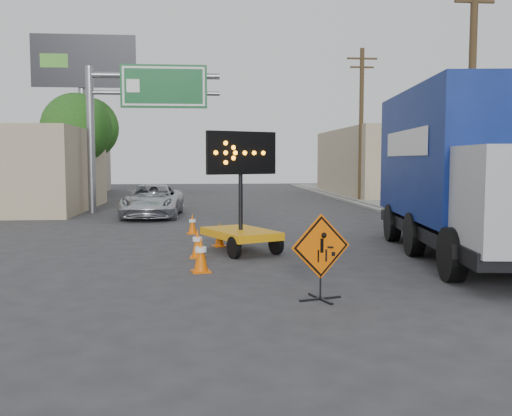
{
  "coord_description": "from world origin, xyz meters",
  "views": [
    {
      "loc": [
        -1.24,
        -9.24,
        2.51
      ],
      "look_at": [
        -0.14,
        2.96,
        1.47
      ],
      "focal_mm": 40.0,
      "sensor_mm": 36.0,
      "label": 1
    }
  ],
  "objects": [
    {
      "name": "arrow_board",
      "position": [
        -0.28,
        6.03,
        0.72
      ],
      "size": [
        2.21,
        2.65,
        3.26
      ],
      "rotation": [
        0.0,
        0.0,
        0.43
      ],
      "color": "orange",
      "rests_on": "ground"
    },
    {
      "name": "cone_a",
      "position": [
        -1.34,
        3.39,
        0.4
      ],
      "size": [
        0.47,
        0.47,
        0.81
      ],
      "rotation": [
        0.0,
        0.0,
        0.18
      ],
      "color": "#DD5904",
      "rests_on": "ground"
    },
    {
      "name": "curb_right",
      "position": [
        7.2,
        15.0,
        0.06
      ],
      "size": [
        0.4,
        60.0,
        0.12
      ],
      "primitive_type": "cube",
      "color": "gray",
      "rests_on": "ground"
    },
    {
      "name": "box_truck",
      "position": [
        5.45,
        4.86,
        1.98
      ],
      "size": [
        3.8,
        9.47,
        4.37
      ],
      "rotation": [
        0.0,
        0.0,
        -0.12
      ],
      "color": "black",
      "rests_on": "ground"
    },
    {
      "name": "cone_c",
      "position": [
        -0.83,
        7.16,
        0.35
      ],
      "size": [
        0.46,
        0.46,
        0.7
      ],
      "rotation": [
        0.0,
        0.0,
        0.41
      ],
      "color": "#DD5904",
      "rests_on": "ground"
    },
    {
      "name": "sidewalk_right",
      "position": [
        9.5,
        15.0,
        0.07
      ],
      "size": [
        4.0,
        60.0,
        0.15
      ],
      "primitive_type": "cube",
      "color": "gray",
      "rests_on": "ground"
    },
    {
      "name": "ground",
      "position": [
        0.0,
        0.0,
        0.0
      ],
      "size": [
        100.0,
        100.0,
        0.0
      ],
      "primitive_type": "plane",
      "color": "#2D2D30",
      "rests_on": "ground"
    },
    {
      "name": "cone_b",
      "position": [
        -1.44,
        5.28,
        0.38
      ],
      "size": [
        0.4,
        0.4,
        0.76
      ],
      "rotation": [
        0.0,
        0.0,
        -0.04
      ],
      "color": "#DD5904",
      "rests_on": "ground"
    },
    {
      "name": "construction_sign",
      "position": [
        0.81,
        0.67,
        0.82
      ],
      "size": [
        1.12,
        0.81,
        1.55
      ],
      "rotation": [
        0.0,
        0.0,
        0.31
      ],
      "color": "black",
      "rests_on": "ground"
    },
    {
      "name": "building_right_far",
      "position": [
        13.0,
        30.0,
        2.3
      ],
      "size": [
        10.0,
        14.0,
        4.6
      ],
      "primitive_type": "cube",
      "color": "tan",
      "rests_on": "ground"
    },
    {
      "name": "highway_gantry",
      "position": [
        -4.43,
        17.96,
        5.07
      ],
      "size": [
        6.18,
        0.38,
        6.9
      ],
      "color": "slate",
      "rests_on": "ground"
    },
    {
      "name": "tree_left_far",
      "position": [
        -9.0,
        30.0,
        4.6
      ],
      "size": [
        4.1,
        4.1,
        6.66
      ],
      "color": "#41331C",
      "rests_on": "ground"
    },
    {
      "name": "storefront_left_far",
      "position": [
        -15.0,
        34.0,
        2.2
      ],
      "size": [
        12.0,
        10.0,
        4.4
      ],
      "primitive_type": "cube",
      "color": "#A9988D",
      "rests_on": "ground"
    },
    {
      "name": "tree_left_near",
      "position": [
        -8.0,
        22.0,
        4.16
      ],
      "size": [
        3.71,
        3.71,
        6.03
      ],
      "color": "#41331C",
      "rests_on": "ground"
    },
    {
      "name": "cone_d",
      "position": [
        -1.67,
        9.99,
        0.35
      ],
      "size": [
        0.42,
        0.42,
        0.7
      ],
      "rotation": [
        0.0,
        0.0,
        0.21
      ],
      "color": "#DD5904",
      "rests_on": "ground"
    },
    {
      "name": "pickup_truck",
      "position": [
        -3.51,
        15.85,
        0.71
      ],
      "size": [
        2.56,
        5.22,
        1.43
      ],
      "primitive_type": "imported",
      "rotation": [
        0.0,
        0.0,
        -0.04
      ],
      "color": "silver",
      "rests_on": "ground"
    },
    {
      "name": "utility_pole_near",
      "position": [
        8.0,
        10.0,
        4.68
      ],
      "size": [
        1.8,
        0.26,
        9.0
      ],
      "color": "#41331C",
      "rests_on": "ground"
    },
    {
      "name": "billboard",
      "position": [
        -8.35,
        25.87,
        7.35
      ],
      "size": [
        6.1,
        0.54,
        9.85
      ],
      "color": "slate",
      "rests_on": "ground"
    },
    {
      "name": "utility_pole_far",
      "position": [
        8.0,
        24.0,
        4.68
      ],
      "size": [
        1.8,
        0.26,
        9.0
      ],
      "color": "#41331C",
      "rests_on": "ground"
    }
  ]
}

